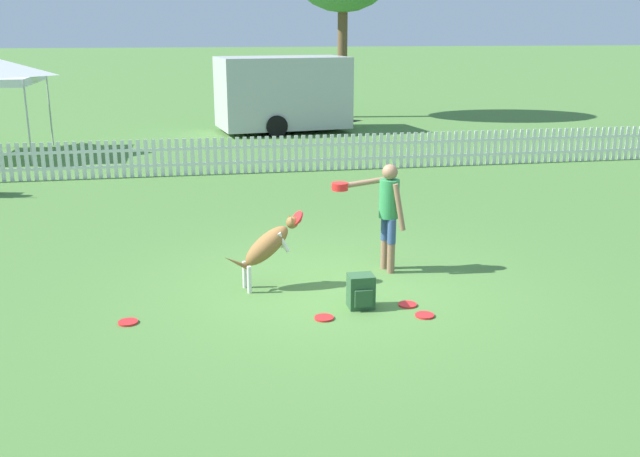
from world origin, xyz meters
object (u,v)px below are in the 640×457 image
object	(u,v)px
frisbee_midfield	(324,318)
equipment_trailer	(283,93)
leaping_dog	(268,245)
frisbee_near_handler	(408,305)
backpack_on_grass	(361,291)
frisbee_near_dog	(425,315)
handler_person	(385,205)
frisbee_far_scatter	(128,322)

from	to	relation	value
frisbee_midfield	equipment_trailer	bearing A→B (deg)	84.10
frisbee_midfield	equipment_trailer	size ratio (longest dim) A/B	0.05
leaping_dog	frisbee_near_handler	distance (m)	1.98
equipment_trailer	backpack_on_grass	bearing A→B (deg)	-102.05
frisbee_near_handler	backpack_on_grass	size ratio (longest dim) A/B	0.55
leaping_dog	equipment_trailer	distance (m)	14.79
frisbee_near_handler	leaping_dog	bearing A→B (deg)	149.19
frisbee_near_dog	frisbee_midfield	distance (m)	1.21
frisbee_near_dog	handler_person	bearing A→B (deg)	91.29
frisbee_near_handler	frisbee_near_dog	bearing A→B (deg)	-74.77
frisbee_midfield	frisbee_far_scatter	size ratio (longest dim) A/B	1.00
backpack_on_grass	frisbee_near_dog	bearing A→B (deg)	-31.20
frisbee_near_handler	backpack_on_grass	distance (m)	0.62
handler_person	frisbee_near_dog	size ratio (longest dim) A/B	6.66
frisbee_near_dog	frisbee_far_scatter	distance (m)	3.52
handler_person	frisbee_near_handler	size ratio (longest dim) A/B	6.66
handler_person	frisbee_near_handler	distance (m)	1.64
frisbee_near_dog	frisbee_near_handler	bearing A→B (deg)	105.23
handler_person	backpack_on_grass	size ratio (longest dim) A/B	3.64
backpack_on_grass	equipment_trailer	xyz separation A→B (m)	(1.12, 15.54, 1.07)
handler_person	equipment_trailer	size ratio (longest dim) A/B	0.30
leaping_dog	frisbee_near_dog	distance (m)	2.26
leaping_dog	frisbee_near_dog	world-z (taller)	leaping_dog
handler_person	backpack_on_grass	xyz separation A→B (m)	(-0.65, -1.29, -0.75)
leaping_dog	backpack_on_grass	world-z (taller)	leaping_dog
frisbee_midfield	equipment_trailer	world-z (taller)	equipment_trailer
leaping_dog	backpack_on_grass	xyz separation A→B (m)	(1.04, -0.92, -0.38)
frisbee_near_handler	frisbee_far_scatter	distance (m)	3.40
frisbee_midfield	frisbee_near_dog	bearing A→B (deg)	-6.92
backpack_on_grass	frisbee_midfield	bearing A→B (deg)	-152.32
frisbee_far_scatter	backpack_on_grass	bearing A→B (deg)	-0.42
handler_person	frisbee_midfield	bearing A→B (deg)	131.36
frisbee_midfield	equipment_trailer	xyz separation A→B (m)	(1.63, 15.81, 1.27)
frisbee_near_dog	frisbee_midfield	size ratio (longest dim) A/B	1.00
frisbee_near_handler	frisbee_near_dog	size ratio (longest dim) A/B	1.00
leaping_dog	backpack_on_grass	size ratio (longest dim) A/B	2.62
handler_person	frisbee_near_dog	distance (m)	1.96
frisbee_near_dog	equipment_trailer	bearing A→B (deg)	88.46
frisbee_near_handler	frisbee_near_dog	world-z (taller)	same
frisbee_near_dog	backpack_on_grass	world-z (taller)	backpack_on_grass
frisbee_near_handler	equipment_trailer	world-z (taller)	equipment_trailer
frisbee_midfield	frisbee_far_scatter	distance (m)	2.31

